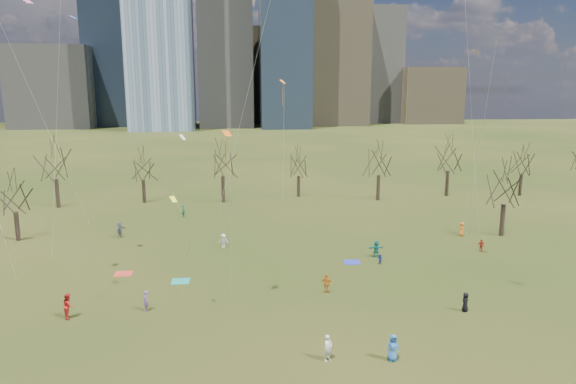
{
  "coord_description": "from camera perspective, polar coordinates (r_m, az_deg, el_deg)",
  "views": [
    {
      "loc": [
        -5.25,
        -37.45,
        16.92
      ],
      "look_at": [
        0.0,
        12.0,
        7.0
      ],
      "focal_mm": 32.0,
      "sensor_mm": 36.0,
      "label": 1
    }
  ],
  "objects": [
    {
      "name": "person_1",
      "position": [
        34.07,
        4.46,
        -16.88
      ],
      "size": [
        0.75,
        0.7,
        1.72
      ],
      "primitive_type": "imported",
      "rotation": [
        0.0,
        0.0,
        0.61
      ],
      "color": "white",
      "rests_on": "ground"
    },
    {
      "name": "blanket_teal",
      "position": [
        47.81,
        -11.85,
        -9.68
      ],
      "size": [
        1.6,
        1.5,
        0.03
      ],
      "primitive_type": "cube",
      "color": "#16897C",
      "rests_on": "ground"
    },
    {
      "name": "bare_tree_row",
      "position": [
        75.62,
        -2.09,
        3.06
      ],
      "size": [
        113.04,
        29.8,
        9.5
      ],
      "color": "black",
      "rests_on": "ground"
    },
    {
      "name": "person_7",
      "position": [
        42.16,
        -15.53,
        -11.58
      ],
      "size": [
        0.41,
        0.62,
        1.67
      ],
      "primitive_type": "imported",
      "rotation": [
        0.0,
        0.0,
        4.69
      ],
      "color": "#7A4992",
      "rests_on": "ground"
    },
    {
      "name": "person_12",
      "position": [
        63.88,
        18.75,
        -3.93
      ],
      "size": [
        0.71,
        0.91,
        1.64
      ],
      "primitive_type": "imported",
      "rotation": [
        0.0,
        0.0,
        1.31
      ],
      "color": "orange",
      "rests_on": "ground"
    },
    {
      "name": "person_2",
      "position": [
        42.83,
        -23.19,
        -11.53
      ],
      "size": [
        0.85,
        1.03,
        1.96
      ],
      "primitive_type": "imported",
      "rotation": [
        0.0,
        0.0,
        1.69
      ],
      "color": "red",
      "rests_on": "ground"
    },
    {
      "name": "blanket_crimson",
      "position": [
        50.99,
        -17.81,
        -8.64
      ],
      "size": [
        1.6,
        1.5,
        0.03
      ],
      "primitive_type": "cube",
      "color": "red",
      "rests_on": "ground"
    },
    {
      "name": "kites_airborne",
      "position": [
        47.9,
        1.44,
        6.56
      ],
      "size": [
        66.78,
        44.1,
        29.19
      ],
      "color": "#F45A14",
      "rests_on": "ground"
    },
    {
      "name": "downtown_skyline",
      "position": [
        249.09,
        -5.62,
        16.31
      ],
      "size": [
        212.5,
        78.0,
        118.0
      ],
      "color": "slate",
      "rests_on": "ground"
    },
    {
      "name": "person_13",
      "position": [
        70.58,
        -11.52,
        -2.08
      ],
      "size": [
        0.58,
        0.74,
        1.78
      ],
      "primitive_type": "imported",
      "rotation": [
        0.0,
        0.0,
        1.83
      ],
      "color": "#17693F",
      "rests_on": "ground"
    },
    {
      "name": "person_9",
      "position": [
        56.53,
        -7.2,
        -5.4
      ],
      "size": [
        1.07,
        0.69,
        1.56
      ],
      "primitive_type": "imported",
      "rotation": [
        0.0,
        0.0,
        6.17
      ],
      "color": "silver",
      "rests_on": "ground"
    },
    {
      "name": "person_8",
      "position": [
        51.72,
        10.2,
        -7.39
      ],
      "size": [
        0.58,
        0.63,
        1.04
      ],
      "primitive_type": "imported",
      "rotation": [
        0.0,
        0.0,
        5.2
      ],
      "color": "navy",
      "rests_on": "ground"
    },
    {
      "name": "person_5",
      "position": [
        53.77,
        9.77,
        -6.23
      ],
      "size": [
        1.67,
        0.59,
        1.79
      ],
      "primitive_type": "imported",
      "rotation": [
        0.0,
        0.0,
        3.1
      ],
      "color": "#1C7E6E",
      "rests_on": "ground"
    },
    {
      "name": "ground",
      "position": [
        41.43,
        1.8,
        -12.83
      ],
      "size": [
        500.0,
        500.0,
        0.0
      ],
      "primitive_type": "plane",
      "color": "black",
      "rests_on": "ground"
    },
    {
      "name": "person_11",
      "position": [
        62.95,
        -18.16,
        -4.01
      ],
      "size": [
        1.19,
        1.81,
        1.87
      ],
      "primitive_type": "imported",
      "rotation": [
        0.0,
        0.0,
        1.16
      ],
      "color": "slate",
      "rests_on": "ground"
    },
    {
      "name": "person_6",
      "position": [
        42.93,
        19.11,
        -11.48
      ],
      "size": [
        0.78,
        0.89,
        1.53
      ],
      "primitive_type": "imported",
      "rotation": [
        0.0,
        0.0,
        4.23
      ],
      "color": "black",
      "rests_on": "ground"
    },
    {
      "name": "person_0",
      "position": [
        34.58,
        11.57,
        -16.59
      ],
      "size": [
        0.88,
        0.58,
        1.77
      ],
      "primitive_type": "imported",
      "rotation": [
        0.0,
        0.0,
        0.02
      ],
      "color": "#2966B3",
      "rests_on": "ground"
    },
    {
      "name": "person_4",
      "position": [
        44.15,
        4.33,
        -10.11
      ],
      "size": [
        1.06,
        0.75,
        1.68
      ],
      "primitive_type": "imported",
      "rotation": [
        0.0,
        0.0,
        2.75
      ],
      "color": "orange",
      "rests_on": "ground"
    },
    {
      "name": "person_10",
      "position": [
        58.52,
        20.66,
        -5.57
      ],
      "size": [
        0.82,
        0.37,
        1.37
      ],
      "primitive_type": "imported",
      "rotation": [
        0.0,
        0.0,
        0.04
      ],
      "color": "red",
      "rests_on": "ground"
    },
    {
      "name": "blanket_navy",
      "position": [
        52.13,
        7.12,
        -7.73
      ],
      "size": [
        1.6,
        1.5,
        0.03
      ],
      "primitive_type": "cube",
      "color": "#242CA9",
      "rests_on": "ground"
    }
  ]
}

